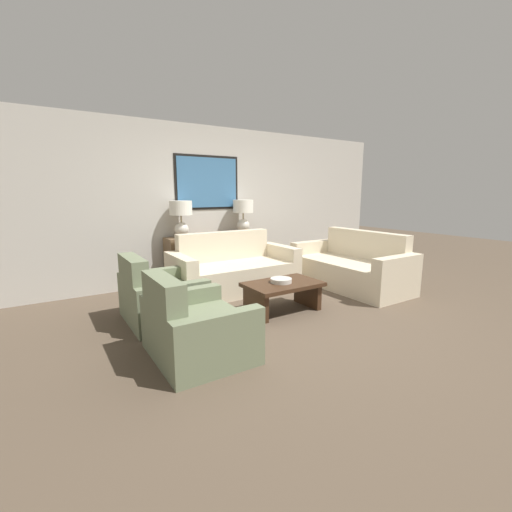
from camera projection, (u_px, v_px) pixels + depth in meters
The scene contains 11 objects.
ground_plane at pixel (294, 319), 4.21m from camera, with size 20.00×20.00×0.00m, color brown.
back_wall at pixel (207, 204), 6.01m from camera, with size 7.86×0.12×2.65m.
console_table at pixel (215, 258), 5.96m from camera, with size 1.68×0.39×0.81m.
table_lamp_left at pixel (181, 214), 5.51m from camera, with size 0.36×0.36×0.59m.
table_lamp_right at pixel (243, 212), 6.12m from camera, with size 0.36×0.36×0.59m.
couch_by_back_wall at pixel (234, 271), 5.42m from camera, with size 1.95×0.93×0.91m.
couch_by_side at pixel (351, 268), 5.63m from camera, with size 0.93×1.95×0.91m.
coffee_table at pixel (283, 291), 4.45m from camera, with size 0.98×0.61×0.39m.
decorative_bowl at pixel (281, 280), 4.43m from camera, with size 0.28×0.28×0.06m.
armchair_near_back_wall at pixel (159, 299), 4.14m from camera, with size 0.84×0.99×0.82m.
armchair_near_camera at pixel (195, 329), 3.22m from camera, with size 0.84×0.99×0.82m.
Camera 1 is at (-2.54, -3.12, 1.55)m, focal length 24.00 mm.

